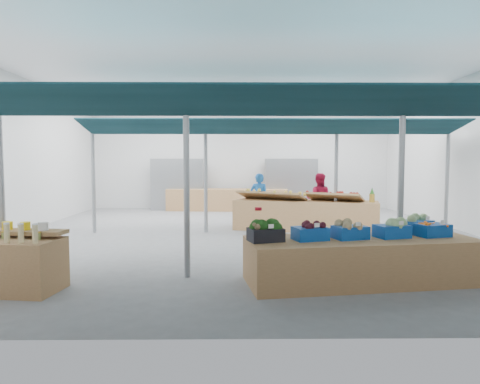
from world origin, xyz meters
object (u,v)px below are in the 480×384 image
Objects in this scene: crate_stack at (409,266)px; fruit_counter at (305,215)px; vendor_right at (319,199)px; veg_counter at (362,260)px; bottle_shelf at (2,262)px; vendor_left at (259,199)px.

fruit_counter is at bearing 97.73° from crate_stack.
veg_counter is at bearing 99.86° from vendor_right.
bottle_shelf is 7.78m from vendor_left.
bottle_shelf is 0.47× the size of fruit_counter.
vendor_right is at bearing 76.19° from fruit_counter.
bottle_shelf reaches higher than veg_counter.
bottle_shelf is 5.43m from veg_counter.
vendor_left is at bearing 106.64° from crate_stack.
veg_counter is at bearing 160.99° from crate_stack.
vendor_right is (0.60, 1.10, 0.36)m from fruit_counter.
bottle_shelf is 1.16× the size of vendor_left.
fruit_counter is at bearing 82.26° from veg_counter.
vendor_right reaches higher than crate_stack.
bottle_shelf is at bearing 72.52° from vendor_left.
vendor_right is (-0.12, 6.44, 0.47)m from crate_stack.
crate_stack is (0.66, -0.23, -0.04)m from veg_counter.
vendor_right is (0.54, 6.21, 0.43)m from veg_counter.
bottle_shelf is 8.87m from vendor_right.
veg_counter is 2.30× the size of vendor_right.
vendor_left reaches higher than veg_counter.
vendor_right is at bearing 91.11° from crate_stack.
fruit_counter is 5.39m from crate_stack.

